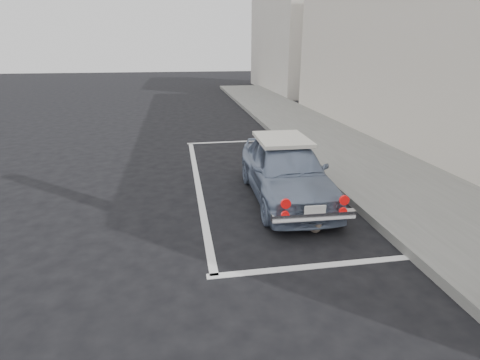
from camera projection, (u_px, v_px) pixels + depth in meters
name	position (u px, v px, depth m)	size (l,w,h in m)	color
ground	(273.00, 250.00, 5.40)	(80.00, 80.00, 0.00)	black
sidewalk	(399.00, 185.00, 7.73)	(2.80, 40.00, 0.15)	slate
building_far	(294.00, 25.00, 23.60)	(3.50, 10.00, 8.00)	beige
pline_rear	(318.00, 266.00, 5.02)	(3.00, 0.12, 0.01)	silver
pline_front	(236.00, 142.00, 11.51)	(3.00, 0.12, 0.01)	silver
pline_side	(198.00, 183.00, 8.04)	(0.12, 7.00, 0.01)	silver
retro_coupe	(286.00, 169.00, 7.07)	(1.43, 3.42, 1.15)	#7889A5
cat	(314.00, 225.00, 5.91)	(0.22, 0.46, 0.24)	#5F5648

